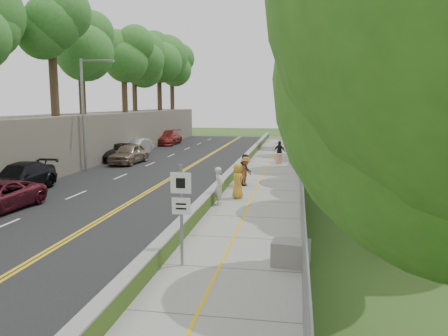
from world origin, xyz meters
TOP-DOWN VIEW (x-y plane):
  - ground at (0.00, 0.00)m, footprint 140.00×140.00m
  - road at (-5.40, 15.00)m, footprint 11.20×66.00m
  - sidewalk at (2.55, 15.00)m, footprint 4.20×66.00m
  - jersey_barrier at (0.25, 15.00)m, footprint 0.42×66.00m
  - rock_embankment at (-13.50, 15.00)m, footprint 5.00×66.00m
  - chainlink_fence at (4.65, 15.00)m, footprint 0.04×66.00m
  - trees_embankment at (-13.00, 15.00)m, footprint 6.40×66.00m
  - trees_fenceside at (7.00, 15.00)m, footprint 7.00×66.00m
  - streetlight at (-10.46, 14.00)m, footprint 2.52×0.22m
  - signpost at (1.05, -3.02)m, footprint 0.62×0.09m
  - construction_barrel at (3.00, 19.86)m, footprint 0.50×0.50m
  - concrete_block at (4.30, -2.39)m, footprint 1.21×0.97m
  - car_3 at (-10.60, 6.00)m, footprint 2.50×5.67m
  - car_4 at (-9.00, 18.10)m, footprint 2.18×4.85m
  - car_5 at (-10.60, 23.98)m, footprint 1.97×4.68m
  - car_6 at (-10.39, 19.91)m, footprint 2.52×5.25m
  - car_7 at (-10.60, 34.40)m, footprint 2.38×5.71m
  - car_8 at (-10.60, 35.35)m, footprint 1.93×4.52m
  - painter_0 at (1.45, 6.63)m, footprint 0.83×1.02m
  - painter_1 at (0.75, 5.07)m, footprint 0.59×0.75m
  - painter_2 at (1.41, 10.28)m, footprint 0.76×0.95m
  - painter_3 at (1.45, 10.04)m, footprint 1.03×1.29m
  - person_far at (3.02, 20.83)m, footprint 1.13×0.83m

SIDE VIEW (x-z plane):
  - ground at x=0.00m, z-range 0.00..0.00m
  - road at x=-5.40m, z-range 0.00..0.04m
  - sidewalk at x=2.55m, z-range 0.00..0.05m
  - jersey_barrier at x=0.25m, z-range 0.00..0.60m
  - concrete_block at x=4.30m, z-range 0.05..0.79m
  - construction_barrel at x=3.00m, z-range 0.05..0.88m
  - car_6 at x=-10.39m, z-range 0.04..1.48m
  - car_5 at x=-10.60m, z-range 0.04..1.54m
  - car_8 at x=-10.60m, z-range 0.04..1.56m
  - car_4 at x=-9.00m, z-range 0.04..1.66m
  - car_3 at x=-10.60m, z-range 0.04..1.66m
  - car_7 at x=-10.60m, z-range 0.04..1.69m
  - painter_3 at x=1.45m, z-range 0.05..1.80m
  - person_far at x=3.02m, z-range 0.05..1.83m
  - painter_0 at x=1.45m, z-range 0.05..1.87m
  - painter_1 at x=0.75m, z-range 0.05..1.88m
  - painter_2 at x=1.41m, z-range 0.05..1.92m
  - chainlink_fence at x=4.65m, z-range 0.00..2.00m
  - signpost at x=1.05m, z-range 0.41..3.51m
  - rock_embankment at x=-13.50m, z-range 0.00..4.00m
  - streetlight at x=-10.46m, z-range 0.64..8.64m
  - trees_fenceside at x=7.00m, z-range 0.00..14.00m
  - trees_embankment at x=-13.00m, z-range 4.00..17.00m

